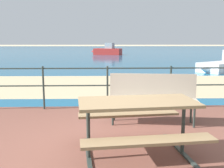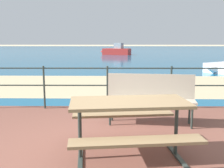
# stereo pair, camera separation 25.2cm
# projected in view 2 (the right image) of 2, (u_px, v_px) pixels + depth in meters

# --- Properties ---
(ground_plane) EXTENTS (240.00, 240.00, 0.00)m
(ground_plane) POSITION_uv_depth(u_px,v_px,m) (103.00, 153.00, 3.84)
(ground_plane) COLOR beige
(patio_paving) EXTENTS (6.40, 5.20, 0.06)m
(patio_paving) POSITION_uv_depth(u_px,v_px,m) (103.00, 152.00, 3.83)
(patio_paving) COLOR brown
(patio_paving) RESTS_ON ground
(sea_water) EXTENTS (90.00, 90.00, 0.01)m
(sea_water) POSITION_uv_depth(u_px,v_px,m) (113.00, 51.00, 43.31)
(sea_water) COLOR #145B84
(sea_water) RESTS_ON ground
(beach_strip) EXTENTS (54.07, 5.72, 0.01)m
(beach_strip) POSITION_uv_depth(u_px,v_px,m) (110.00, 85.00, 9.89)
(beach_strip) COLOR tan
(beach_strip) RESTS_ON ground
(picnic_table) EXTENTS (1.70, 1.56, 0.78)m
(picnic_table) POSITION_uv_depth(u_px,v_px,m) (129.00, 115.00, 3.50)
(picnic_table) COLOR #8C704C
(picnic_table) RESTS_ON patio_paving
(park_bench) EXTENTS (1.69, 0.61, 0.95)m
(park_bench) POSITION_uv_depth(u_px,v_px,m) (150.00, 94.00, 4.99)
(park_bench) COLOR tan
(park_bench) RESTS_ON patio_paving
(railing_fence) EXTENTS (5.94, 0.04, 1.00)m
(railing_fence) POSITION_uv_depth(u_px,v_px,m) (107.00, 82.00, 6.07)
(railing_fence) COLOR #2D3833
(railing_fence) RESTS_ON patio_paving
(boat_near) EXTENTS (3.86, 2.45, 1.42)m
(boat_near) POSITION_uv_depth(u_px,v_px,m) (116.00, 51.00, 31.58)
(boat_near) COLOR red
(boat_near) RESTS_ON sea_water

